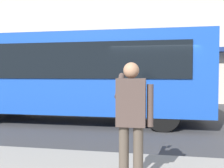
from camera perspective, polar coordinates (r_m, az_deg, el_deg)
ground_plane at (r=8.39m, az=9.58°, el=-9.31°), size 60.00×60.00×0.00m
building_facade_far at (r=15.61m, az=10.01°, el=18.30°), size 28.00×1.55×12.00m
red_bus at (r=8.87m, az=-8.43°, el=2.28°), size 9.05×2.54×3.08m
pedestrian_photographer at (r=3.45m, az=4.51°, el=-6.82°), size 0.53×0.52×1.70m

